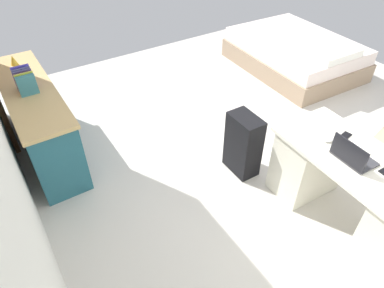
% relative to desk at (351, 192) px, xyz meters
% --- Properties ---
extents(ground_plane, '(6.04, 6.04, 0.00)m').
position_rel_desk_xyz_m(ground_plane, '(1.25, -0.17, -0.38)').
color(ground_plane, beige).
extents(desk, '(1.47, 0.73, 0.73)m').
position_rel_desk_xyz_m(desk, '(0.00, 0.00, 0.00)').
color(desk, silver).
rests_on(desk, ground_plane).
extents(credenza, '(1.80, 0.48, 0.80)m').
position_rel_desk_xyz_m(credenza, '(2.48, 1.97, 0.02)').
color(credenza, '#235B6B').
rests_on(credenza, ground_plane).
extents(bed, '(1.96, 1.49, 0.58)m').
position_rel_desk_xyz_m(bed, '(2.39, -1.83, -0.14)').
color(bed, gray).
rests_on(bed, ground_plane).
extents(suitcase_black, '(0.36, 0.23, 0.67)m').
position_rel_desk_xyz_m(suitcase_black, '(1.03, 0.32, -0.05)').
color(suitcase_black, black).
rests_on(suitcase_black, ground_plane).
extents(laptop, '(0.32, 0.24, 0.21)m').
position_rel_desk_xyz_m(laptop, '(0.07, 0.08, 0.40)').
color(laptop, '#333338').
rests_on(laptop, desk).
extents(computer_mouse, '(0.06, 0.10, 0.03)m').
position_rel_desk_xyz_m(computer_mouse, '(0.33, 0.02, 0.36)').
color(computer_mouse, white).
rests_on(computer_mouse, desk).
extents(cell_phone_by_mouse, '(0.09, 0.15, 0.01)m').
position_rel_desk_xyz_m(cell_phone_by_mouse, '(0.29, -0.14, 0.35)').
color(cell_phone_by_mouse, black).
rests_on(cell_phone_by_mouse, desk).
extents(book_row, '(0.24, 0.17, 0.22)m').
position_rel_desk_xyz_m(book_row, '(2.42, 1.97, 0.52)').
color(book_row, '#33707E').
rests_on(book_row, credenza).
extents(figurine_small, '(0.08, 0.08, 0.11)m').
position_rel_desk_xyz_m(figurine_small, '(3.08, 1.97, 0.47)').
color(figurine_small, gold).
rests_on(figurine_small, credenza).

